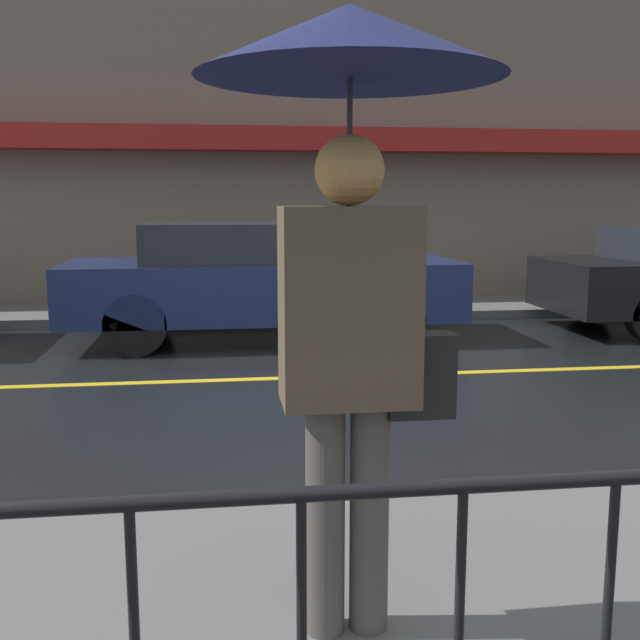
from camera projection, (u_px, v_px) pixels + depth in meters
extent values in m
plane|color=black|center=(314.00, 377.00, 7.22)|extent=(80.00, 80.00, 0.00)
cube|color=#60605E|center=(460.00, 629.00, 2.88)|extent=(28.00, 2.56, 0.13)
cube|color=#60605E|center=(280.00, 311.00, 11.12)|extent=(28.00, 1.69, 0.13)
cube|color=gold|center=(314.00, 377.00, 7.22)|extent=(25.20, 0.12, 0.01)
cube|color=#706656|center=(273.00, 135.00, 11.67)|extent=(28.00, 0.30, 5.40)
cube|color=maroon|center=(275.00, 139.00, 11.27)|extent=(16.80, 0.55, 0.35)
cylinder|color=black|center=(616.00, 478.00, 1.71)|extent=(12.00, 0.04, 0.04)
cylinder|color=#4C4742|center=(325.00, 519.00, 2.69)|extent=(0.14, 0.14, 0.86)
cylinder|color=#4C4742|center=(369.00, 517.00, 2.71)|extent=(0.14, 0.14, 0.86)
cube|color=brown|center=(349.00, 306.00, 2.58)|extent=(0.47, 0.28, 0.68)
sphere|color=tan|center=(349.00, 170.00, 2.50)|extent=(0.24, 0.24, 0.24)
cylinder|color=#262628|center=(349.00, 195.00, 2.52)|extent=(0.02, 0.02, 0.76)
cone|color=#191E4C|center=(350.00, 41.00, 2.44)|extent=(1.03, 1.03, 0.23)
cube|color=black|center=(419.00, 375.00, 2.65)|extent=(0.24, 0.12, 0.30)
cube|color=#19234C|center=(263.00, 289.00, 9.07)|extent=(4.68, 1.72, 0.67)
cube|color=#1E2328|center=(247.00, 242.00, 8.96)|extent=(2.43, 1.58, 0.46)
cylinder|color=black|center=(368.00, 302.00, 10.05)|extent=(0.69, 0.22, 0.69)
cylinder|color=black|center=(394.00, 319.00, 8.58)|extent=(0.69, 0.22, 0.69)
cylinder|color=black|center=(148.00, 306.00, 9.66)|extent=(0.69, 0.22, 0.69)
cylinder|color=black|center=(136.00, 325.00, 8.19)|extent=(0.69, 0.22, 0.69)
cylinder|color=black|center=(590.00, 299.00, 10.50)|extent=(0.64, 0.22, 0.64)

